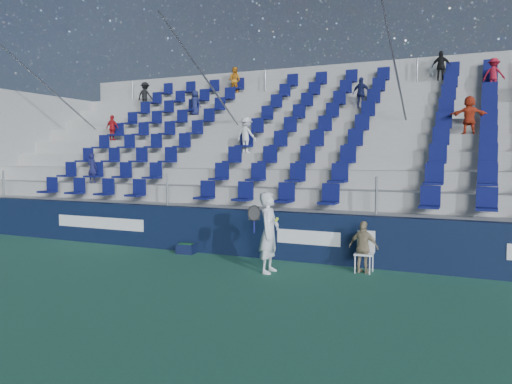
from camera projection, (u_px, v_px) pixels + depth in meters
ground at (189, 285)px, 10.01m from camera, size 70.00×70.00×0.00m
sponsor_wall at (255, 234)px, 12.82m from camera, size 24.00×0.32×1.20m
grandstand at (316, 169)px, 17.33m from camera, size 24.00×8.17×6.63m
tennis_player at (269, 232)px, 11.03m from camera, size 0.69×0.67×1.80m
line_judge_chair at (365, 249)px, 11.13m from camera, size 0.43×0.44×0.91m
line_judge at (364, 247)px, 11.00m from camera, size 0.72×0.39×1.16m
ball_bin at (186, 248)px, 13.25m from camera, size 0.51×0.36×0.27m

